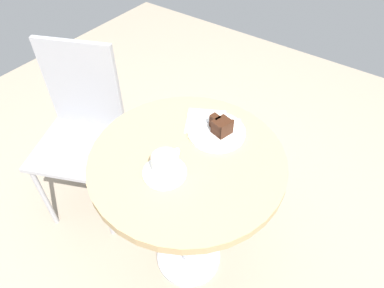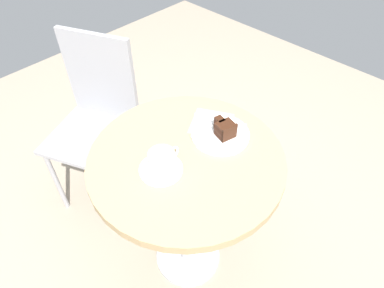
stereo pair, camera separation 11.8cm
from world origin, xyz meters
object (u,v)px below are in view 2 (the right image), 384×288
at_px(saucer, 161,169).
at_px(napkin, 211,125).
at_px(cake_plate, 220,134).
at_px(fork, 231,125).
at_px(cafe_chair, 97,112).
at_px(cake_slice, 225,129).
at_px(coffee_cup, 162,160).
at_px(teaspoon, 170,175).

distance_m(saucer, napkin, 0.29).
bearing_deg(cake_plate, saucer, 172.87).
height_order(fork, cafe_chair, cafe_chair).
height_order(cake_slice, cafe_chair, cafe_chair).
height_order(saucer, napkin, saucer).
xyz_separation_m(coffee_cup, cake_plate, (0.26, -0.03, -0.04)).
relative_size(saucer, cafe_chair, 0.16).
distance_m(coffee_cup, cake_plate, 0.26).
distance_m(cake_slice, cafe_chair, 0.74).
bearing_deg(cafe_chair, fork, -8.72).
relative_size(coffee_cup, teaspoon, 1.25).
relative_size(teaspoon, cake_slice, 1.07).
bearing_deg(napkin, cafe_chair, 103.51).
relative_size(cake_slice, fork, 0.68).
xyz_separation_m(saucer, napkin, (0.29, 0.03, -0.00)).
relative_size(teaspoon, fork, 0.72).
bearing_deg(fork, cake_plate, -129.81).
relative_size(saucer, cake_plate, 0.68).
xyz_separation_m(saucer, cafe_chair, (0.14, 0.64, -0.20)).
bearing_deg(cafe_chair, saucer, -36.59).
bearing_deg(saucer, cake_slice, -10.27).
xyz_separation_m(cake_plate, cafe_chair, (-0.13, 0.67, -0.20)).
relative_size(coffee_cup, fork, 0.91).
bearing_deg(teaspoon, cafe_chair, -135.48).
height_order(teaspoon, fork, fork).
xyz_separation_m(teaspoon, cafe_chair, (0.14, 0.68, -0.21)).
distance_m(saucer, cake_slice, 0.28).
bearing_deg(cafe_chair, teaspoon, -35.85).
height_order(cake_plate, cafe_chair, cafe_chair).
bearing_deg(cake_slice, cake_plate, 105.53).
distance_m(saucer, cake_plate, 0.27).
distance_m(teaspoon, cake_plate, 0.27).
distance_m(fork, cafe_chair, 0.73).
height_order(cake_plate, napkin, cake_plate).
height_order(cake_plate, cake_slice, cake_slice).
bearing_deg(cake_plate, coffee_cup, 172.78).
xyz_separation_m(saucer, teaspoon, (-0.00, -0.04, 0.01)).
relative_size(cake_plate, fork, 1.62).
relative_size(coffee_cup, cake_slice, 1.34).
distance_m(coffee_cup, fork, 0.32).
bearing_deg(coffee_cup, teaspoon, -101.69).
bearing_deg(saucer, teaspoon, -90.50).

